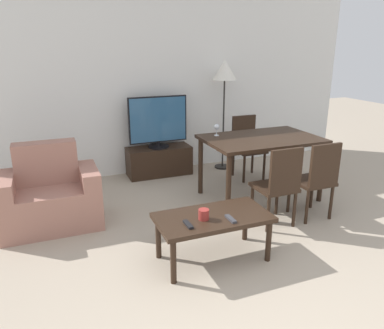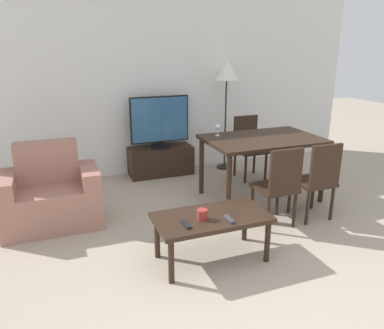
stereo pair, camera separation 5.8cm
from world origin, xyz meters
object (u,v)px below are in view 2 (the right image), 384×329
at_px(dining_chair_far, 248,144).
at_px(dining_table, 262,145).
at_px(remote_primary, 229,219).
at_px(tv_stand, 161,161).
at_px(coffee_table, 212,221).
at_px(remote_secondary, 186,224).
at_px(dining_chair_near_right, 318,178).
at_px(cup_white_near, 202,214).
at_px(tv, 160,122).
at_px(dining_chair_near, 279,184).
at_px(wine_glass_left, 218,128).
at_px(floor_lamp, 227,75).
at_px(armchair, 51,197).

bearing_deg(dining_chair_far, dining_table, -107.71).
bearing_deg(remote_primary, dining_table, 49.69).
bearing_deg(tv_stand, coffee_table, -95.45).
height_order(tv_stand, remote_secondary, remote_secondary).
bearing_deg(dining_table, dining_chair_near_right, -72.29).
bearing_deg(tv_stand, dining_chair_near_right, -60.47).
distance_m(tv_stand, cup_white_near, 2.47).
distance_m(tv, dining_chair_near, 2.18).
height_order(dining_chair_near_right, remote_secondary, dining_chair_near_right).
bearing_deg(dining_chair_near, wine_glass_left, 102.02).
distance_m(tv_stand, wine_glass_left, 1.29).
relative_size(dining_table, wine_glass_left, 9.52).
xyz_separation_m(dining_chair_near, floor_lamp, (0.34, 2.00, 0.94)).
height_order(armchair, remote_secondary, armchair).
distance_m(dining_chair_near, wine_glass_left, 1.14).
distance_m(dining_table, floor_lamp, 1.45).
bearing_deg(remote_secondary, dining_table, 40.09).
bearing_deg(dining_chair_far, remote_secondary, -130.38).
xyz_separation_m(tv, dining_chair_far, (1.16, -0.53, -0.31)).
distance_m(armchair, coffee_table, 1.81).
xyz_separation_m(tv, floor_lamp, (1.02, -0.05, 0.64)).
bearing_deg(remote_primary, dining_chair_far, 57.10).
relative_size(dining_chair_near_right, floor_lamp, 0.54).
xyz_separation_m(armchair, cup_white_near, (1.20, -1.28, 0.16)).
distance_m(tv, remote_primary, 2.55).
distance_m(dining_chair_far, remote_secondary, 2.57).
xyz_separation_m(dining_chair_near_right, cup_white_near, (-1.50, -0.38, -0.01)).
xyz_separation_m(remote_secondary, wine_glass_left, (0.96, 1.49, 0.44)).
bearing_deg(tv_stand, dining_chair_far, -24.48).
bearing_deg(dining_chair_far, cup_white_near, -128.27).
bearing_deg(armchair, tv, 36.63).
height_order(tv, cup_white_near, tv).
relative_size(dining_table, floor_lamp, 0.85).
relative_size(tv_stand, wine_glass_left, 6.38).
relative_size(coffee_table, dining_chair_near, 1.14).
bearing_deg(cup_white_near, armchair, 133.20).
distance_m(dining_table, remote_secondary, 1.88).
distance_m(coffee_table, cup_white_near, 0.15).
bearing_deg(tv_stand, cup_white_near, -97.94).
height_order(dining_table, floor_lamp, floor_lamp).
bearing_deg(tv, dining_chair_near_right, -60.44).
distance_m(dining_chair_near_right, floor_lamp, 2.22).
bearing_deg(armchair, wine_glass_left, 4.22).
distance_m(tv_stand, dining_table, 1.66).
distance_m(coffee_table, dining_chair_near_right, 1.44).
bearing_deg(dining_chair_near, floor_lamp, 80.23).
height_order(tv_stand, remote_primary, remote_primary).
distance_m(dining_chair_near, dining_chair_far, 1.60).
height_order(armchair, floor_lamp, floor_lamp).
relative_size(cup_white_near, wine_glass_left, 0.63).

